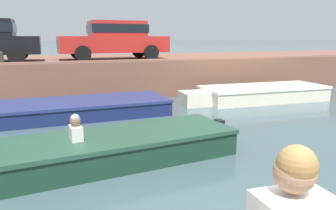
{
  "coord_description": "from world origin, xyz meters",
  "views": [
    {
      "loc": [
        -1.87,
        -1.55,
        2.35
      ],
      "look_at": [
        0.03,
        3.63,
        1.2
      ],
      "focal_mm": 35.0,
      "sensor_mm": 36.0,
      "label": 1
    }
  ],
  "objects": [
    {
      "name": "boat_moored_central_navy",
      "position": [
        -1.5,
        8.43,
        0.24
      ],
      "size": [
        6.75,
        2.17,
        0.48
      ],
      "color": "navy",
      "rests_on": "ground"
    },
    {
      "name": "mooring_bollard_mid",
      "position": [
        -3.32,
        10.63,
        1.68
      ],
      "size": [
        0.15,
        0.15,
        0.45
      ],
      "color": "#2D2B28",
      "rests_on": "far_quay_wall"
    },
    {
      "name": "far_quay_wall",
      "position": [
        0.0,
        13.38,
        0.72
      ],
      "size": [
        60.0,
        6.0,
        1.44
      ],
      "primitive_type": "cube",
      "color": "brown",
      "rests_on": "ground"
    },
    {
      "name": "boat_moored_east_cream",
      "position": [
        5.44,
        8.64,
        0.27
      ],
      "size": [
        5.65,
        2.01,
        0.55
      ],
      "color": "silver",
      "rests_on": "ground"
    },
    {
      "name": "far_wall_coping",
      "position": [
        0.0,
        10.5,
        1.48
      ],
      "size": [
        60.0,
        0.24,
        0.08
      ],
      "primitive_type": "cube",
      "color": "#925F4C",
      "rests_on": "far_quay_wall"
    },
    {
      "name": "motorboat_passing",
      "position": [
        -1.01,
        4.39,
        0.27
      ],
      "size": [
        5.81,
        2.09,
        1.01
      ],
      "color": "#193828",
      "rests_on": "ground"
    },
    {
      "name": "ground_plane",
      "position": [
        0.0,
        5.19,
        0.0
      ],
      "size": [
        400.0,
        400.0,
        0.0
      ],
      "primitive_type": "plane",
      "color": "#3D5156"
    },
    {
      "name": "car_centre_red",
      "position": [
        0.75,
        11.95,
        2.29
      ],
      "size": [
        4.36,
        1.98,
        1.54
      ],
      "color": "#B2231E",
      "rests_on": "far_quay_wall"
    }
  ]
}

